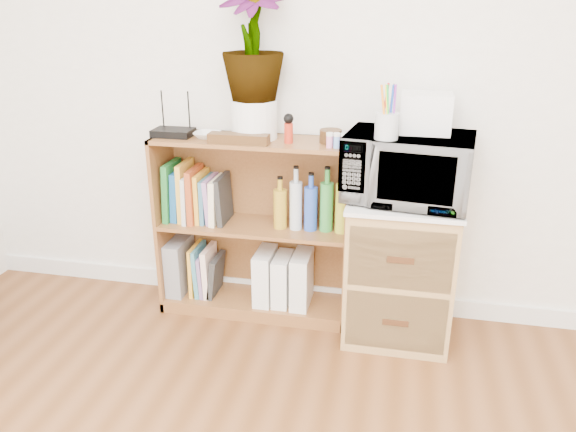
# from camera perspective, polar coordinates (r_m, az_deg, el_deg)

# --- Properties ---
(skirting_board) EXTENTS (4.00, 0.02, 0.10)m
(skirting_board) POSITION_cam_1_polar(r_m,az_deg,el_deg) (3.16, 3.62, -7.95)
(skirting_board) COLOR white
(skirting_board) RESTS_ON ground
(bookshelf) EXTENTS (1.00, 0.30, 0.95)m
(bookshelf) POSITION_cam_1_polar(r_m,az_deg,el_deg) (2.92, -3.41, -1.29)
(bookshelf) COLOR brown
(bookshelf) RESTS_ON ground
(wicker_unit) EXTENTS (0.50, 0.45, 0.70)m
(wicker_unit) POSITION_cam_1_polar(r_m,az_deg,el_deg) (2.81, 11.23, -5.42)
(wicker_unit) COLOR #9E7542
(wicker_unit) RESTS_ON ground
(microwave) EXTENTS (0.60, 0.44, 0.31)m
(microwave) POSITION_cam_1_polar(r_m,az_deg,el_deg) (2.61, 12.04, 4.82)
(microwave) COLOR white
(microwave) RESTS_ON wicker_unit
(pen_cup) EXTENTS (0.10, 0.10, 0.11)m
(pen_cup) POSITION_cam_1_polar(r_m,az_deg,el_deg) (2.45, 9.99, 9.00)
(pen_cup) COLOR silver
(pen_cup) RESTS_ON microwave
(small_appliance) EXTENTS (0.22, 0.18, 0.17)m
(small_appliance) POSITION_cam_1_polar(r_m,az_deg,el_deg) (2.61, 13.81, 10.14)
(small_appliance) COLOR white
(small_appliance) RESTS_ON microwave
(router) EXTENTS (0.20, 0.13, 0.04)m
(router) POSITION_cam_1_polar(r_m,az_deg,el_deg) (2.88, -11.58, 8.31)
(router) COLOR black
(router) RESTS_ON bookshelf
(white_bowl) EXTENTS (0.13, 0.13, 0.03)m
(white_bowl) POSITION_cam_1_polar(r_m,az_deg,el_deg) (2.81, -8.20, 8.14)
(white_bowl) COLOR silver
(white_bowl) RESTS_ON bookshelf
(plant_pot) EXTENTS (0.22, 0.22, 0.19)m
(plant_pot) POSITION_cam_1_polar(r_m,az_deg,el_deg) (2.77, -3.44, 9.79)
(plant_pot) COLOR white
(plant_pot) RESTS_ON bookshelf
(potted_plant) EXTENTS (0.30, 0.30, 0.54)m
(potted_plant) POSITION_cam_1_polar(r_m,az_deg,el_deg) (2.72, -3.61, 17.37)
(potted_plant) COLOR #306829
(potted_plant) RESTS_ON plant_pot
(trinket_box) EXTENTS (0.29, 0.07, 0.05)m
(trinket_box) POSITION_cam_1_polar(r_m,az_deg,el_deg) (2.68, -5.02, 7.83)
(trinket_box) COLOR #3C2510
(trinket_box) RESTS_ON bookshelf
(kokeshi_doll) EXTENTS (0.04, 0.04, 0.09)m
(kokeshi_doll) POSITION_cam_1_polar(r_m,az_deg,el_deg) (2.68, 0.06, 8.42)
(kokeshi_doll) COLOR #B12815
(kokeshi_doll) RESTS_ON bookshelf
(wooden_bowl) EXTENTS (0.11, 0.11, 0.06)m
(wooden_bowl) POSITION_cam_1_polar(r_m,az_deg,el_deg) (2.70, 4.35, 8.10)
(wooden_bowl) COLOR #37220F
(wooden_bowl) RESTS_ON bookshelf
(paint_jars) EXTENTS (0.11, 0.04, 0.06)m
(paint_jars) POSITION_cam_1_polar(r_m,az_deg,el_deg) (2.60, 4.96, 7.48)
(paint_jars) COLOR pink
(paint_jars) RESTS_ON bookshelf
(file_box) EXTENTS (0.09, 0.24, 0.30)m
(file_box) POSITION_cam_1_polar(r_m,az_deg,el_deg) (3.16, -10.93, -4.92)
(file_box) COLOR gray
(file_box) RESTS_ON bookshelf
(magazine_holder_left) EXTENTS (0.09, 0.23, 0.28)m
(magazine_holder_left) POSITION_cam_1_polar(r_m,az_deg,el_deg) (3.01, -2.33, -6.07)
(magazine_holder_left) COLOR white
(magazine_holder_left) RESTS_ON bookshelf
(magazine_holder_mid) EXTENTS (0.08, 0.21, 0.27)m
(magazine_holder_mid) POSITION_cam_1_polar(r_m,az_deg,el_deg) (2.99, -0.54, -6.41)
(magazine_holder_mid) COLOR white
(magazine_holder_mid) RESTS_ON bookshelf
(magazine_holder_right) EXTENTS (0.09, 0.23, 0.29)m
(magazine_holder_right) POSITION_cam_1_polar(r_m,az_deg,el_deg) (2.97, 1.40, -6.42)
(magazine_holder_right) COLOR white
(magazine_holder_right) RESTS_ON bookshelf
(cookbooks) EXTENTS (0.32, 0.20, 0.31)m
(cookbooks) POSITION_cam_1_polar(r_m,az_deg,el_deg) (2.96, -9.35, 2.04)
(cookbooks) COLOR #1E722D
(cookbooks) RESTS_ON bookshelf
(liquor_bottles) EXTENTS (0.46, 0.07, 0.32)m
(liquor_bottles) POSITION_cam_1_polar(r_m,az_deg,el_deg) (2.79, 3.14, 1.47)
(liquor_bottles) COLOR #B58F22
(liquor_bottles) RESTS_ON bookshelf
(lower_books) EXTENTS (0.16, 0.19, 0.28)m
(lower_books) POSITION_cam_1_polar(r_m,az_deg,el_deg) (3.12, -8.31, -5.57)
(lower_books) COLOR gold
(lower_books) RESTS_ON bookshelf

